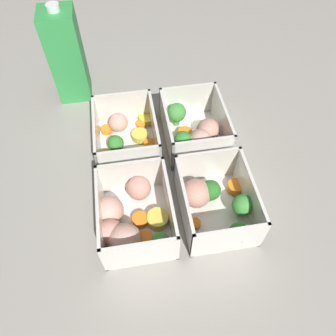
{
  "coord_description": "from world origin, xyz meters",
  "views": [
    {
      "loc": [
        -0.34,
        0.06,
        0.5
      ],
      "look_at": [
        0.0,
        0.0,
        0.03
      ],
      "focal_mm": 35.0,
      "sensor_mm": 36.0,
      "label": 1
    }
  ],
  "objects_px": {
    "container_near_right": "(194,131)",
    "container_far_left": "(129,219)",
    "container_far_right": "(124,138)",
    "juice_carton": "(67,56)",
    "container_near_left": "(215,201)"
  },
  "relations": [
    {
      "from": "container_near_right",
      "to": "container_far_right",
      "type": "relative_size",
      "value": 0.95
    },
    {
      "from": "container_near_right",
      "to": "container_far_left",
      "type": "height_order",
      "value": "same"
    },
    {
      "from": "container_near_right",
      "to": "juice_carton",
      "type": "height_order",
      "value": "juice_carton"
    },
    {
      "from": "container_near_left",
      "to": "container_far_right",
      "type": "xyz_separation_m",
      "value": [
        0.17,
        0.14,
        -0.0
      ]
    },
    {
      "from": "container_near_left",
      "to": "juice_carton",
      "type": "bearing_deg",
      "value": 33.85
    },
    {
      "from": "container_near_left",
      "to": "container_far_right",
      "type": "bearing_deg",
      "value": 39.33
    },
    {
      "from": "container_near_left",
      "to": "container_far_left",
      "type": "height_order",
      "value": "same"
    },
    {
      "from": "container_near_right",
      "to": "container_far_left",
      "type": "xyz_separation_m",
      "value": [
        -0.17,
        0.14,
        -0.0
      ]
    },
    {
      "from": "juice_carton",
      "to": "container_far_right",
      "type": "bearing_deg",
      "value": -152.04
    },
    {
      "from": "container_near_left",
      "to": "container_far_left",
      "type": "distance_m",
      "value": 0.14
    },
    {
      "from": "container_far_left",
      "to": "container_near_right",
      "type": "bearing_deg",
      "value": -40.17
    },
    {
      "from": "container_near_left",
      "to": "container_near_right",
      "type": "bearing_deg",
      "value": -0.06
    },
    {
      "from": "container_near_right",
      "to": "container_far_left",
      "type": "distance_m",
      "value": 0.22
    },
    {
      "from": "container_far_left",
      "to": "container_far_right",
      "type": "relative_size",
      "value": 0.92
    },
    {
      "from": "container_far_left",
      "to": "container_far_right",
      "type": "bearing_deg",
      "value": -2.2
    }
  ]
}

